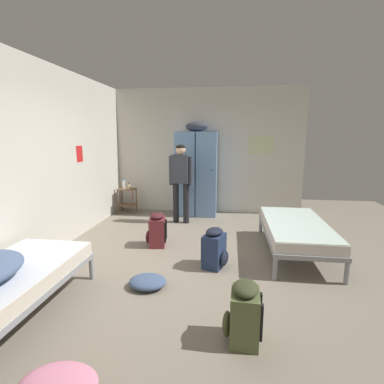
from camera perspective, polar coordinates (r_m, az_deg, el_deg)
ground_plane at (r=4.31m, az=-0.50°, el=-13.21°), size 8.95×8.95×0.00m
room_backdrop at (r=5.43m, az=-11.38°, el=6.97°), size 4.33×5.65×2.82m
locker_bank at (r=6.50m, az=0.88°, el=3.91°), size 0.90×0.55×2.07m
shelf_unit at (r=6.91m, az=-12.54°, el=-1.18°), size 0.38×0.30×0.57m
bed_right at (r=4.71m, az=19.59°, el=-6.80°), size 0.90×1.90×0.49m
bed_left_front at (r=3.39m, az=-33.10°, el=-14.97°), size 0.90×1.90×0.49m
person_traveler at (r=5.88m, az=-2.20°, el=3.09°), size 0.50×0.26×1.60m
water_bottle at (r=6.90m, az=-13.22°, el=1.52°), size 0.06×0.06×0.22m
lotion_bottle at (r=6.80m, az=-12.20°, el=1.11°), size 0.06×0.06×0.15m
backpack_olive at (r=2.75m, az=10.03°, el=-22.38°), size 0.35×0.33×0.55m
backpack_navy at (r=4.03m, az=4.48°, el=-11.00°), size 0.39×0.38×0.55m
backpack_maroon at (r=4.79m, az=-6.91°, el=-7.44°), size 0.37×0.35×0.55m
clothes_pile_denim at (r=3.65m, az=-8.66°, el=-16.95°), size 0.44×0.38×0.13m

